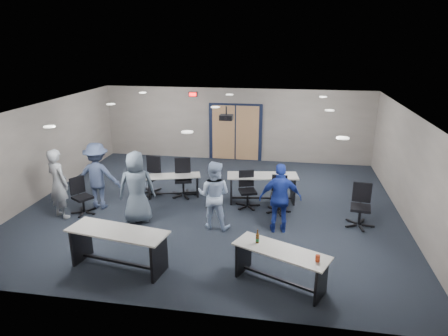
% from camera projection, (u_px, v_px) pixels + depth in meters
% --- Properties ---
extents(floor, '(10.00, 10.00, 0.00)m').
position_uv_depth(floor, '(213.00, 206.00, 11.11)').
color(floor, black).
rests_on(floor, ground).
extents(back_wall, '(10.00, 0.04, 2.70)m').
position_uv_depth(back_wall, '(236.00, 125.00, 14.90)').
color(back_wall, slate).
rests_on(back_wall, floor).
extents(front_wall, '(10.00, 0.04, 2.70)m').
position_uv_depth(front_wall, '(158.00, 239.00, 6.47)').
color(front_wall, slate).
rests_on(front_wall, floor).
extents(left_wall, '(0.04, 9.00, 2.70)m').
position_uv_depth(left_wall, '(42.00, 151.00, 11.48)').
color(left_wall, slate).
rests_on(left_wall, floor).
extents(right_wall, '(0.04, 9.00, 2.70)m').
position_uv_depth(right_wall, '(410.00, 169.00, 9.90)').
color(right_wall, slate).
rests_on(right_wall, floor).
extents(ceiling, '(10.00, 9.00, 0.04)m').
position_uv_depth(ceiling, '(212.00, 109.00, 10.27)').
color(ceiling, silver).
rests_on(ceiling, back_wall).
extents(double_door, '(2.00, 0.07, 2.20)m').
position_uv_depth(double_door, '(235.00, 133.00, 14.96)').
color(double_door, black).
rests_on(double_door, back_wall).
extents(exit_sign, '(0.32, 0.07, 0.18)m').
position_uv_depth(exit_sign, '(193.00, 94.00, 14.76)').
color(exit_sign, black).
rests_on(exit_sign, back_wall).
extents(ceiling_projector, '(0.35, 0.32, 0.37)m').
position_uv_depth(ceiling_projector, '(226.00, 117.00, 10.78)').
color(ceiling_projector, black).
rests_on(ceiling_projector, ceiling).
extents(ceiling_can_lights, '(6.24, 5.74, 0.02)m').
position_uv_depth(ceiling_can_lights, '(214.00, 109.00, 10.51)').
color(ceiling_can_lights, silver).
rests_on(ceiling_can_lights, ceiling).
extents(table_front_left, '(2.12, 1.00, 0.83)m').
position_uv_depth(table_front_left, '(118.00, 242.00, 7.97)').
color(table_front_left, '#AFADA5').
rests_on(table_front_left, floor).
extents(table_front_right, '(1.89, 1.29, 1.00)m').
position_uv_depth(table_front_right, '(280.00, 261.00, 7.42)').
color(table_front_right, '#AFADA5').
rests_on(table_front_right, floor).
extents(table_back_left, '(1.65, 0.96, 0.64)m').
position_uv_depth(table_back_left, '(173.00, 182.00, 11.66)').
color(table_back_left, '#AFADA5').
rests_on(table_back_left, floor).
extents(table_back_right, '(2.04, 0.94, 0.80)m').
position_uv_depth(table_back_right, '(262.00, 184.00, 11.23)').
color(table_back_right, '#AFADA5').
rests_on(table_back_right, floor).
extents(chair_back_a, '(0.85, 0.85, 1.11)m').
position_uv_depth(chair_back_a, '(150.00, 176.00, 11.81)').
color(chair_back_a, black).
rests_on(chair_back_a, floor).
extents(chair_back_b, '(0.86, 0.86, 1.11)m').
position_uv_depth(chair_back_b, '(183.00, 178.00, 11.62)').
color(chair_back_b, black).
rests_on(chair_back_b, floor).
extents(chair_back_c, '(0.80, 0.80, 1.00)m').
position_uv_depth(chair_back_c, '(248.00, 190.00, 10.87)').
color(chair_back_c, black).
rests_on(chair_back_c, floor).
extents(chair_back_d, '(0.63, 0.63, 0.98)m').
position_uv_depth(chair_back_d, '(279.00, 195.00, 10.56)').
color(chair_back_d, black).
rests_on(chair_back_d, floor).
extents(chair_loose_left, '(0.84, 0.84, 0.98)m').
position_uv_depth(chair_loose_left, '(82.00, 196.00, 10.48)').
color(chair_loose_left, black).
rests_on(chair_loose_left, floor).
extents(chair_loose_right, '(0.77, 0.77, 1.07)m').
position_uv_depth(chair_loose_right, '(361.00, 206.00, 9.74)').
color(chair_loose_right, black).
rests_on(chair_loose_right, floor).
extents(person_gray, '(0.79, 0.69, 1.83)m').
position_uv_depth(person_gray, '(58.00, 184.00, 10.16)').
color(person_gray, '#90959D').
rests_on(person_gray, floor).
extents(person_plaid, '(1.03, 0.83, 1.83)m').
position_uv_depth(person_plaid, '(137.00, 187.00, 9.92)').
color(person_plaid, slate).
rests_on(person_plaid, floor).
extents(person_lightblue, '(0.89, 0.73, 1.69)m').
position_uv_depth(person_lightblue, '(214.00, 195.00, 9.61)').
color(person_lightblue, '#BFD7FD').
rests_on(person_lightblue, floor).
extents(person_navy, '(1.04, 0.54, 1.70)m').
position_uv_depth(person_navy, '(280.00, 198.00, 9.40)').
color(person_navy, navy).
rests_on(person_navy, floor).
extents(person_back, '(1.24, 0.78, 1.83)m').
position_uv_depth(person_back, '(98.00, 176.00, 10.72)').
color(person_back, '#3A4768').
rests_on(person_back, floor).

